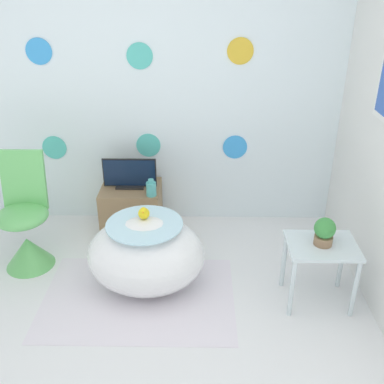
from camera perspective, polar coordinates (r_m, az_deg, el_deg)
wall_back_dotted at (r=3.91m, az=-6.46°, el=13.88°), size 4.41×0.05×2.60m
rug at (r=3.38m, az=-6.77°, el=-13.10°), size 1.38×0.95×0.01m
bathtub at (r=3.30m, az=-5.85°, el=-7.97°), size 0.85×0.66×0.57m
rubber_duck at (r=3.16m, az=-6.14°, el=-2.66°), size 0.08×0.09×0.10m
chair at (r=3.76m, az=-20.33°, el=-4.92°), size 0.40×0.40×0.92m
tv_cabinet at (r=4.06m, az=-7.63°, el=-2.11°), size 0.51×0.43×0.43m
tv at (r=3.92m, az=-7.92°, el=2.16°), size 0.46×0.12×0.27m
vase at (r=3.77m, az=-5.20°, el=0.45°), size 0.09×0.09×0.15m
side_table at (r=3.23m, az=16.05°, el=-7.63°), size 0.47×0.37×0.48m
potted_plant_left at (r=3.13m, az=16.48°, el=-4.80°), size 0.14×0.14×0.20m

